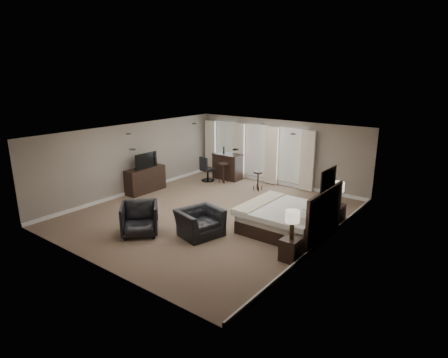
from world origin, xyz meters
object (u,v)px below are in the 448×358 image
Objects in this scene: armchair_near at (200,218)px; bar_counter at (228,166)px; bar_stool_right at (258,181)px; desk_chair at (208,169)px; armchair_far at (140,217)px; bar_stool_left at (223,173)px; bed at (287,207)px; nightstand_near at (291,249)px; lamp_near at (292,225)px; lamp_far at (338,194)px; tv at (145,166)px; dresser at (145,180)px; nightstand_far at (336,214)px.

armchair_near is 0.93× the size of bar_counter.
desk_chair reaches higher than bar_stool_right.
bar_stool_left is (-1.26, 5.49, -0.08)m from armchair_far.
bed is at bearing -45.70° from bar_stool_right.
bed is 2.47m from armchair_near.
bar_stool_left reaches higher than nightstand_near.
desk_chair is (-5.98, 4.08, -0.38)m from lamp_near.
nightstand_near is at bearing 156.45° from desk_chair.
lamp_far is 0.71× the size of tv.
armchair_near is 5.44m from desk_chair.
bar_counter is 2.01m from bar_stool_right.
tv is at bearing -140.49° from bar_stool_right.
armchair_near is (4.24, -1.76, -0.50)m from tv.
lamp_far is 5.79m from armchair_far.
bar_stool_right is at bearing -165.32° from desk_chair.
lamp_near reaches higher than bar_stool_right.
bed is 5.75m from bar_counter.
dresser is 4.28m from bar_stool_right.
armchair_near reaches higher than dresser.
nightstand_near is 0.45× the size of bar_counter.
nightstand_far is 0.50× the size of armchair_near.
tv is at bearing 80.65° from desk_chair.
lamp_far reaches higher than tv.
tv reaches higher than armchair_near.
armchair_far is at bearing -77.07° from bar_stool_left.
armchair_near is at bearing -22.52° from dresser.
lamp_far reaches higher than nightstand_far.
lamp_far is (0.89, 1.45, 0.21)m from bed.
nightstand_near is at bearing 0.00° from lamp_near.
nightstand_near is at bearing -38.85° from bar_stool_left.
armchair_near is 4.58m from bar_stool_right.
lamp_near is 4.25m from armchair_far.
nightstand_far is 5.87m from bar_counter.
bar_stool_right is (3.31, 2.73, -0.63)m from tv.
tv is (-6.92, 1.52, 0.10)m from lamp_near.
bar_counter is (-5.53, 4.85, -0.36)m from lamp_near.
tv reaches higher than desk_chair.
armchair_far reaches higher than bar_stool_left.
lamp_near is at bearing -90.00° from nightstand_far.
nightstand_near is 0.79× the size of lamp_near.
bar_stool_left is at bearing 178.85° from bar_stool_right.
bar_stool_left is (-5.31, 4.28, 0.14)m from nightstand_near.
armchair_far is 5.63m from bar_stool_left.
bar_stool_left reaches higher than bar_stool_right.
lamp_far is at bearing 90.00° from nightstand_near.
nightstand_near is 0.55× the size of tv.
bar_counter reaches higher than desk_chair.
armchair_near is at bearing -112.52° from tv.
tv reaches higher than dresser.
bar_stool_right is at bearing 130.44° from nightstand_near.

